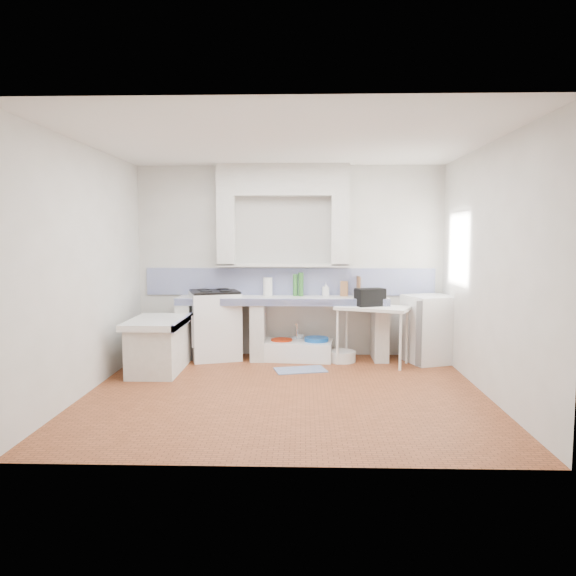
{
  "coord_description": "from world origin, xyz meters",
  "views": [
    {
      "loc": [
        0.2,
        -6.04,
        1.78
      ],
      "look_at": [
        0.0,
        1.0,
        1.1
      ],
      "focal_mm": 33.9,
      "sensor_mm": 36.0,
      "label": 1
    }
  ],
  "objects_px": {
    "sink": "(297,351)",
    "side_table": "(372,335)",
    "stove": "(215,326)",
    "fridge": "(429,329)"
  },
  "relations": [
    {
      "from": "stove",
      "to": "side_table",
      "type": "bearing_deg",
      "value": -25.34
    },
    {
      "from": "stove",
      "to": "sink",
      "type": "relative_size",
      "value": 0.96
    },
    {
      "from": "side_table",
      "to": "fridge",
      "type": "bearing_deg",
      "value": 32.24
    },
    {
      "from": "stove",
      "to": "fridge",
      "type": "relative_size",
      "value": 1.02
    },
    {
      "from": "stove",
      "to": "sink",
      "type": "height_order",
      "value": "stove"
    },
    {
      "from": "sink",
      "to": "fridge",
      "type": "xyz_separation_m",
      "value": [
        1.87,
        -0.09,
        0.35
      ]
    },
    {
      "from": "stove",
      "to": "side_table",
      "type": "height_order",
      "value": "stove"
    },
    {
      "from": "sink",
      "to": "side_table",
      "type": "bearing_deg",
      "value": -7.94
    },
    {
      "from": "stove",
      "to": "fridge",
      "type": "xyz_separation_m",
      "value": [
        3.06,
        -0.13,
        -0.01
      ]
    },
    {
      "from": "stove",
      "to": "side_table",
      "type": "relative_size",
      "value": 0.99
    }
  ]
}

